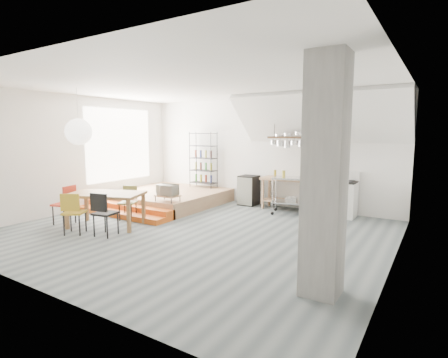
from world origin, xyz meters
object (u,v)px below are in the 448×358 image
Objects in this scene: dining_table at (106,197)px; rolling_cart at (292,190)px; stove at (344,199)px; mini_fridge at (249,190)px.

dining_table is 4.71m from rolling_cart.
stove reaches higher than dining_table.
stove is 1.06× the size of rolling_cart.
mini_fridge reaches higher than dining_table.
rolling_cart is 1.65m from mini_fridge.
dining_table is 2.13× the size of mini_fridge.
stove is 1.32× the size of mini_fridge.
rolling_cart reaches higher than mini_fridge.
rolling_cart reaches higher than dining_table.
rolling_cart is 1.25× the size of mini_fridge.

